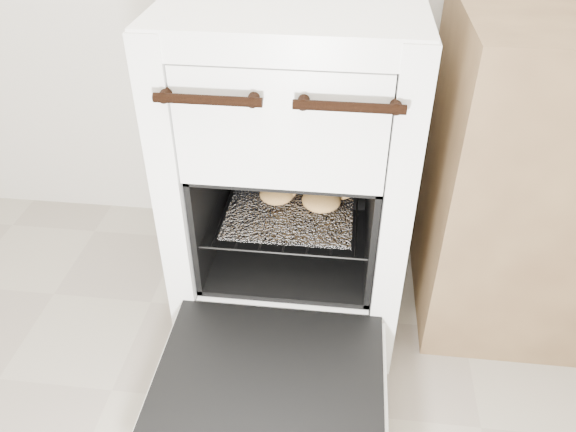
% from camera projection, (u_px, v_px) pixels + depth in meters
% --- Properties ---
extents(stove, '(0.62, 0.69, 0.95)m').
position_uv_depth(stove, '(294.00, 171.00, 1.61)').
color(stove, white).
rests_on(stove, ground).
extents(oven_door, '(0.56, 0.43, 0.04)m').
position_uv_depth(oven_door, '(270.00, 376.00, 1.34)').
color(oven_door, black).
rests_on(oven_door, stove).
extents(oven_rack, '(0.45, 0.43, 0.01)m').
position_uv_depth(oven_rack, '(291.00, 208.00, 1.61)').
color(oven_rack, black).
rests_on(oven_rack, stove).
extents(foil_sheet, '(0.35, 0.31, 0.01)m').
position_uv_depth(foil_sheet, '(291.00, 210.00, 1.58)').
color(foil_sheet, white).
rests_on(foil_sheet, oven_rack).
extents(baked_rolls, '(0.31, 0.22, 0.05)m').
position_uv_depth(baked_rolls, '(308.00, 192.00, 1.61)').
color(baked_rolls, '#DCA558').
rests_on(baked_rolls, foil_sheet).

